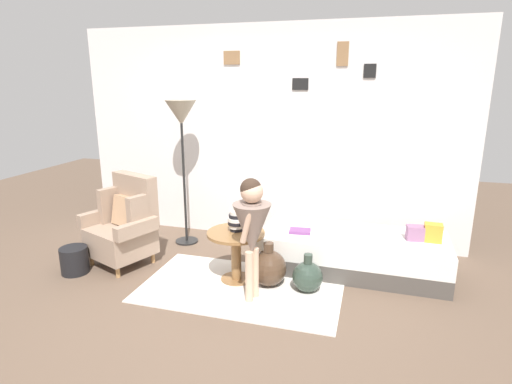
% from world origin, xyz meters
% --- Properties ---
extents(ground_plane, '(12.00, 12.00, 0.00)m').
position_xyz_m(ground_plane, '(0.00, 0.00, 0.00)').
color(ground_plane, brown).
extents(gallery_wall, '(4.80, 0.12, 2.60)m').
position_xyz_m(gallery_wall, '(0.00, 1.95, 1.30)').
color(gallery_wall, silver).
rests_on(gallery_wall, ground).
extents(rug, '(1.92, 1.12, 0.01)m').
position_xyz_m(rug, '(0.13, 0.49, 0.01)').
color(rug, silver).
rests_on(rug, ground).
extents(armchair, '(0.88, 0.78, 0.97)m').
position_xyz_m(armchair, '(-1.27, 0.72, 0.44)').
color(armchair, tan).
rests_on(armchair, ground).
extents(daybed, '(1.92, 0.84, 0.40)m').
position_xyz_m(daybed, '(1.13, 1.20, 0.20)').
color(daybed, '#4C4742').
rests_on(daybed, ground).
extents(pillow_head, '(0.17, 0.13, 0.18)m').
position_xyz_m(pillow_head, '(1.90, 1.22, 0.49)').
color(pillow_head, orange).
rests_on(pillow_head, daybed).
extents(pillow_mid, '(0.18, 0.14, 0.15)m').
position_xyz_m(pillow_mid, '(1.74, 1.21, 0.47)').
color(pillow_mid, gray).
rests_on(pillow_mid, daybed).
extents(side_table, '(0.57, 0.57, 0.52)m').
position_xyz_m(side_table, '(0.03, 0.64, 0.37)').
color(side_table, olive).
rests_on(side_table, ground).
extents(vase_striped, '(0.17, 0.17, 0.26)m').
position_xyz_m(vase_striped, '(0.03, 0.67, 0.63)').
color(vase_striped, black).
rests_on(vase_striped, side_table).
extents(floor_lamp, '(0.36, 0.36, 1.74)m').
position_xyz_m(floor_lamp, '(-0.89, 1.44, 1.50)').
color(floor_lamp, black).
rests_on(floor_lamp, ground).
extents(person_child, '(0.34, 0.34, 1.14)m').
position_xyz_m(person_child, '(0.30, 0.31, 0.73)').
color(person_child, '#D8AD8E').
rests_on(person_child, ground).
extents(book_on_daybed, '(0.23, 0.18, 0.03)m').
position_xyz_m(book_on_daybed, '(0.59, 1.11, 0.42)').
color(book_on_daybed, '#753F7C').
rests_on(book_on_daybed, daybed).
extents(demijohn_near, '(0.36, 0.36, 0.44)m').
position_xyz_m(demijohn_near, '(0.37, 0.63, 0.18)').
color(demijohn_near, '#473323').
rests_on(demijohn_near, ground).
extents(demijohn_far, '(0.29, 0.29, 0.38)m').
position_xyz_m(demijohn_far, '(0.76, 0.61, 0.15)').
color(demijohn_far, '#2D3D33').
rests_on(demijohn_far, ground).
extents(magazine_basket, '(0.28, 0.28, 0.28)m').
position_xyz_m(magazine_basket, '(-1.64, 0.33, 0.14)').
color(magazine_basket, black).
rests_on(magazine_basket, ground).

